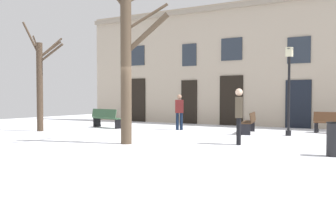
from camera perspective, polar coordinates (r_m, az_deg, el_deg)
ground_plane at (r=13.83m, az=-3.73°, el=-4.19°), size 30.92×30.92×0.00m
building_facade at (r=21.54m, az=9.92°, el=6.90°), size 19.32×0.60×6.51m
tree_near_facade at (r=13.08m, az=-5.77°, el=8.37°), size 2.16×2.17×5.93m
tree_right_of_center at (r=18.52m, az=-17.79°, el=4.22°), size 2.11×1.71×4.89m
streetlamp at (r=16.34m, az=16.90°, el=4.33°), size 0.30×0.30×3.52m
litter_bin at (r=11.19m, az=22.65°, el=-3.59°), size 0.41×0.41×0.89m
bench_near_lamp at (r=17.04m, az=11.52°, el=-1.42°), size 0.89×1.93×0.88m
bench_near_center_tree at (r=19.75m, az=-8.79°, el=-0.85°), size 1.89×0.84×0.93m
bench_facing_shops at (r=17.94m, az=22.50°, el=-1.40°), size 1.56×0.56×0.90m
person_strolling at (r=12.93m, az=10.09°, el=-0.17°), size 0.33×0.43×1.80m
person_crossing_plaza at (r=18.26m, az=1.63°, el=0.23°), size 0.44×0.38×1.63m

